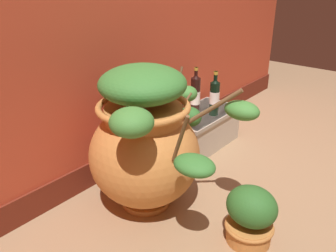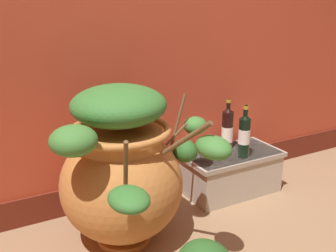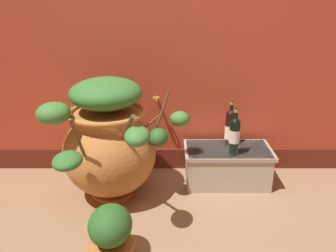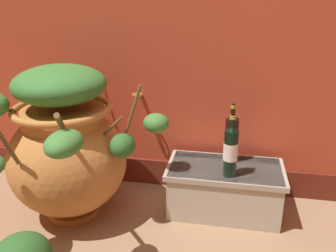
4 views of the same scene
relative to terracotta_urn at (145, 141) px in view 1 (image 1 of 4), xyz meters
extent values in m
plane|color=#9E7A56|center=(0.39, -0.68, -0.43)|extent=(7.00, 7.00, 0.00)
cube|color=maroon|center=(0.39, 0.41, -0.34)|extent=(4.40, 0.02, 0.18)
cylinder|color=#B28433|center=(0.32, 0.37, 0.19)|extent=(0.02, 0.10, 0.02)
torus|color=#B28433|center=(0.32, 0.32, 0.22)|extent=(0.06, 0.06, 0.01)
cylinder|color=#CC7F3D|center=(0.00, 0.00, -0.41)|extent=(0.30, 0.30, 0.03)
ellipsoid|color=#CC7F3D|center=(0.00, 0.00, -0.09)|extent=(0.65, 0.65, 0.60)
cylinder|color=#CC7F3D|center=(0.00, 0.00, 0.17)|extent=(0.44, 0.44, 0.09)
torus|color=#CC7F3D|center=(0.00, 0.00, 0.21)|extent=(0.53, 0.53, 0.04)
cylinder|color=brown|center=(0.18, -0.34, 0.24)|extent=(0.13, 0.27, 0.24)
ellipsoid|color=#428438|center=(0.24, -0.47, 0.23)|extent=(0.14, 0.19, 0.10)
cylinder|color=brown|center=(-0.25, -0.17, 0.26)|extent=(0.12, 0.11, 0.11)
ellipsoid|color=#428438|center=(-0.29, -0.20, 0.27)|extent=(0.21, 0.21, 0.13)
cylinder|color=brown|center=(0.37, 0.05, 0.20)|extent=(0.11, 0.03, 0.30)
ellipsoid|color=#428438|center=(0.49, 0.06, 0.14)|extent=(0.14, 0.13, 0.10)
cylinder|color=brown|center=(0.29, -0.06, 0.15)|extent=(0.13, 0.04, 0.13)
ellipsoid|color=#2D6628|center=(0.34, -0.07, 0.06)|extent=(0.13, 0.16, 0.12)
cylinder|color=brown|center=(-0.12, -0.34, 0.17)|extent=(0.05, 0.12, 0.29)
ellipsoid|color=#387A33|center=(-0.15, -0.45, 0.08)|extent=(0.17, 0.21, 0.09)
cylinder|color=brown|center=(0.06, 0.39, 0.23)|extent=(0.04, 0.23, 0.28)
ellipsoid|color=#387A33|center=(0.08, 0.53, 0.21)|extent=(0.20, 0.17, 0.14)
ellipsoid|color=#387A33|center=(0.00, 0.00, 0.34)|extent=(0.48, 0.48, 0.20)
cube|color=beige|center=(0.86, 0.18, -0.29)|extent=(0.62, 0.34, 0.29)
cube|color=#AEA592|center=(0.86, 0.18, -0.16)|extent=(0.66, 0.36, 0.03)
cylinder|color=black|center=(0.89, 0.27, -0.01)|extent=(0.08, 0.08, 0.26)
cone|color=black|center=(0.89, 0.27, 0.13)|extent=(0.08, 0.08, 0.04)
cylinder|color=black|center=(0.89, 0.27, 0.16)|extent=(0.03, 0.03, 0.09)
cylinder|color=#B7932D|center=(0.89, 0.27, 0.19)|extent=(0.03, 0.03, 0.02)
cylinder|color=white|center=(0.89, 0.27, -0.04)|extent=(0.08, 0.08, 0.11)
cylinder|color=black|center=(0.88, 0.09, -0.01)|extent=(0.07, 0.07, 0.26)
cone|color=black|center=(0.88, 0.09, 0.13)|extent=(0.07, 0.07, 0.04)
cylinder|color=black|center=(0.88, 0.09, 0.16)|extent=(0.03, 0.03, 0.09)
cylinder|color=#B7932D|center=(0.88, 0.09, 0.19)|extent=(0.03, 0.03, 0.02)
cylinder|color=silver|center=(0.88, 0.09, 0.00)|extent=(0.08, 0.08, 0.10)
cylinder|color=#CC7F3D|center=(0.10, -0.65, -0.38)|extent=(0.24, 0.24, 0.11)
torus|color=#BB7538|center=(0.10, -0.65, -0.33)|extent=(0.26, 0.26, 0.02)
ellipsoid|color=#2D6628|center=(0.10, -0.65, -0.21)|extent=(0.24, 0.27, 0.21)
camera|label=1|loc=(-1.32, -1.26, 0.92)|focal=37.85mm
camera|label=2|loc=(-0.70, -1.78, 0.86)|focal=42.61mm
camera|label=3|loc=(0.41, -2.14, 0.94)|focal=36.08mm
camera|label=4|loc=(0.86, -1.61, 0.77)|focal=37.10mm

